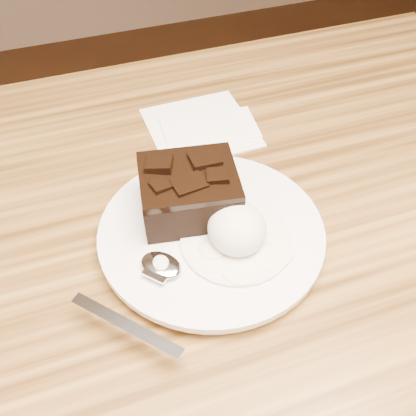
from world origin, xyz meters
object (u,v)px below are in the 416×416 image
object	(u,v)px
plate	(211,235)
spoon	(161,266)
brownie	(189,194)
napkin	(200,127)
ice_cream_scoop	(237,229)

from	to	relation	value
plate	spoon	size ratio (longest dim) A/B	1.39
brownie	napkin	world-z (taller)	brownie
plate	ice_cream_scoop	bearing A→B (deg)	-54.11
napkin	brownie	bearing A→B (deg)	-112.78
plate	brownie	bearing A→B (deg)	110.09
brownie	ice_cream_scoop	xyz separation A→B (m)	(0.03, -0.06, -0.00)
brownie	ice_cream_scoop	size ratio (longest dim) A/B	1.60
plate	brownie	distance (m)	0.05
brownie	ice_cream_scoop	bearing A→B (deg)	-62.68
brownie	ice_cream_scoop	world-z (taller)	brownie
ice_cream_scoop	napkin	size ratio (longest dim) A/B	0.46
ice_cream_scoop	spoon	bearing A→B (deg)	-174.43
brownie	plate	bearing A→B (deg)	-69.91
ice_cream_scoop	napkin	world-z (taller)	ice_cream_scoop
plate	spoon	xyz separation A→B (m)	(-0.06, -0.03, 0.01)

